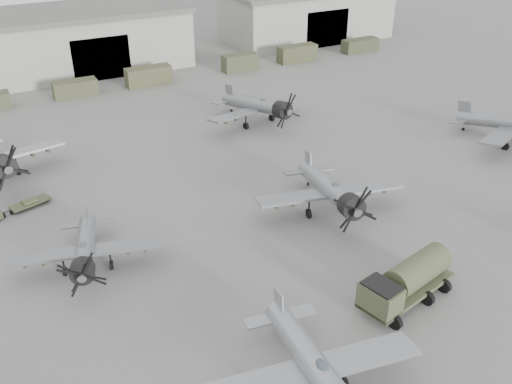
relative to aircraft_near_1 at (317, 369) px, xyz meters
The scene contains 14 objects.
ground 8.10m from the aircraft_near_1, 58.37° to the left, with size 220.00×220.00×0.00m, color slate.
hangar_center 68.73m from the aircraft_near_1, 86.60° to the left, with size 29.00×14.80×8.70m.
hangar_right 80.49m from the aircraft_near_1, 58.47° to the left, with size 29.00×14.80×8.70m.
support_truck_3 56.64m from the aircraft_near_1, 90.99° to the left, with size 5.69×2.20×2.11m, color #43472E.
support_truck_4 57.35m from the aircraft_near_1, 80.88° to the left, with size 6.30×2.20×2.50m, color #47472F.
support_truck_5 61.20m from the aircraft_near_1, 67.71° to the left, with size 5.26×2.20×2.45m, color #3F452D.
support_truck_6 65.62m from the aircraft_near_1, 59.65° to the left, with size 6.23×2.20×2.52m, color #41442C.
support_truck_7 72.50m from the aircraft_near_1, 51.36° to the left, with size 6.19×2.20×2.08m, color #3B4029.
aircraft_near_1 is the anchor object (origin of this frame).
aircraft_mid_1 19.54m from the aircraft_near_1, 115.94° to the left, with size 11.15×10.04×4.44m.
aircraft_mid_2 20.02m from the aircraft_near_1, 53.34° to the left, with size 13.06×11.75×5.18m.
aircraft_far_1 39.91m from the aircraft_near_1, 66.48° to the left, with size 13.10×11.79×5.20m.
fuel_tanker 11.00m from the aircraft_near_1, 22.99° to the left, with size 8.27×4.89×3.04m.
tug_trailer 31.67m from the aircraft_near_1, 114.07° to the left, with size 6.00×2.86×1.20m.
Camera 1 is at (-17.36, -24.85, 25.95)m, focal length 40.00 mm.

